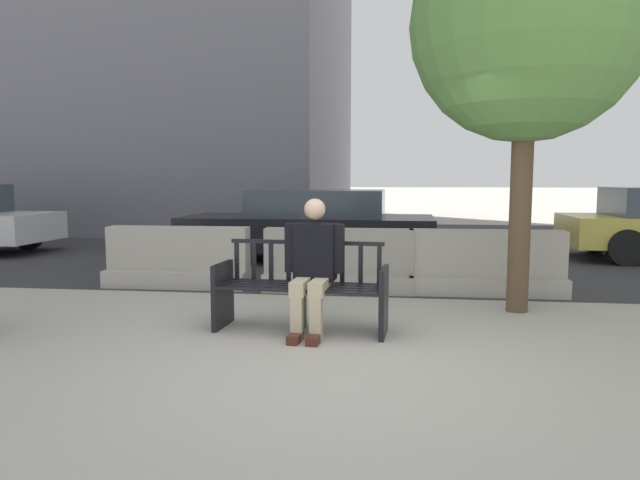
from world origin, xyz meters
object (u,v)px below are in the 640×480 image
jersey_barrier_centre (339,265)px  street_tree (527,26)px  jersey_barrier_right (485,268)px  seated_person (313,263)px  car_sedan_mid (311,224)px  jersey_barrier_left (179,262)px  street_bench (301,291)px

jersey_barrier_centre → street_tree: bearing=-24.5°
jersey_barrier_right → street_tree: size_ratio=0.45×
seated_person → car_sedan_mid: size_ratio=0.29×
seated_person → street_tree: (2.19, 1.19, 2.47)m
seated_person → jersey_barrier_right: 2.99m
street_tree → jersey_barrier_left: bearing=167.2°
jersey_barrier_centre → jersey_barrier_right: 1.94m
jersey_barrier_centre → jersey_barrier_left: (-2.27, 0.03, 0.00)m
seated_person → car_sedan_mid: (-0.73, 4.95, -0.02)m
street_bench → jersey_barrier_left: (-2.10, 2.13, -0.06)m
jersey_barrier_centre → jersey_barrier_left: same height
street_bench → street_tree: (2.31, 1.12, 2.76)m
jersey_barrier_left → street_tree: 5.33m
jersey_barrier_right → street_tree: 3.00m
jersey_barrier_right → street_tree: (0.20, -1.01, 2.82)m
jersey_barrier_centre → street_tree: 3.67m
seated_person → jersey_barrier_left: bearing=135.4°
jersey_barrier_right → street_tree: bearing=-78.9°
jersey_barrier_left → car_sedan_mid: car_sedan_mid is taller
street_tree → car_sedan_mid: size_ratio=0.97×
seated_person → jersey_barrier_left: (-2.22, 2.19, -0.35)m
jersey_barrier_left → seated_person: bearing=-44.6°
jersey_barrier_centre → seated_person: bearing=-91.2°
jersey_barrier_centre → car_sedan_mid: car_sedan_mid is taller
seated_person → jersey_barrier_centre: seated_person is taller
street_bench → street_tree: size_ratio=0.39×
jersey_barrier_left → street_tree: bearing=-12.8°
street_bench → car_sedan_mid: (-0.61, 4.88, 0.27)m
street_bench → jersey_barrier_centre: street_bench is taller
street_bench → jersey_barrier_centre: 2.10m
seated_person → street_bench: bearing=152.2°
jersey_barrier_centre → street_tree: street_tree is taller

